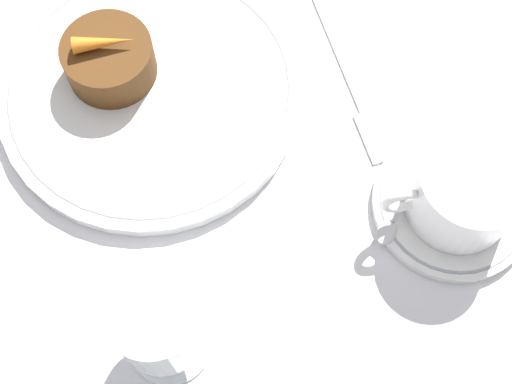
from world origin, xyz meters
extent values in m
plane|color=white|center=(0.00, 0.00, 0.00)|extent=(3.00, 3.00, 0.00)
cylinder|color=white|center=(0.00, -0.05, 0.01)|extent=(0.27, 0.27, 0.01)
torus|color=#999EA8|center=(0.00, -0.05, 0.01)|extent=(0.25, 0.25, 0.00)
cylinder|color=white|center=(-0.23, 0.10, 0.01)|extent=(0.13, 0.13, 0.01)
torus|color=#999EA8|center=(-0.23, 0.10, 0.01)|extent=(0.12, 0.12, 0.00)
cylinder|color=white|center=(-0.24, 0.10, 0.04)|extent=(0.09, 0.09, 0.06)
cylinder|color=#9E7A4C|center=(-0.24, 0.10, 0.05)|extent=(0.07, 0.07, 0.05)
torus|color=white|center=(-0.18, 0.10, 0.04)|extent=(0.04, 0.01, 0.04)
cube|color=silver|center=(-0.20, 0.08, 0.01)|extent=(0.05, 0.06, 0.00)
ellipsoid|color=silver|center=(-0.17, 0.12, 0.01)|extent=(0.03, 0.03, 0.00)
cylinder|color=silver|center=(0.01, 0.17, 0.00)|extent=(0.07, 0.07, 0.01)
cylinder|color=silver|center=(0.01, 0.17, 0.03)|extent=(0.01, 0.01, 0.04)
cylinder|color=silver|center=(0.01, 0.17, 0.08)|extent=(0.06, 0.06, 0.07)
cylinder|color=#470A14|center=(0.01, 0.17, 0.07)|extent=(0.05, 0.05, 0.04)
cube|color=silver|center=(-0.18, -0.07, 0.00)|extent=(0.02, 0.14, 0.01)
cube|color=silver|center=(-0.19, 0.03, 0.00)|extent=(0.03, 0.05, 0.01)
cylinder|color=#563314|center=(0.03, -0.07, 0.03)|extent=(0.08, 0.08, 0.04)
cone|color=orange|center=(0.03, -0.07, 0.06)|extent=(0.05, 0.02, 0.01)
camera|label=1|loc=(-0.03, 0.28, 0.56)|focal=50.00mm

